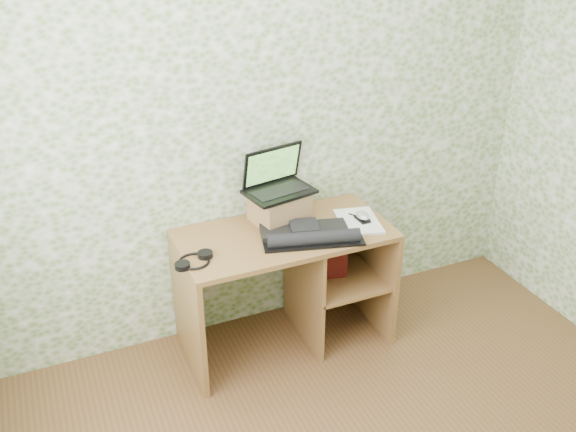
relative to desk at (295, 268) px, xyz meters
name	(u,v)px	position (x,y,z in m)	size (l,w,h in m)	color
wall_back	(263,122)	(-0.08, 0.28, 0.82)	(3.50, 3.50, 0.00)	white
desk	(295,268)	(0.00, 0.00, 0.00)	(1.20, 0.60, 0.75)	brown
riser	(279,207)	(-0.05, 0.12, 0.36)	(0.29, 0.25, 0.18)	brown
laptop	(277,181)	(-0.05, 0.16, 0.50)	(0.42, 0.33, 0.25)	black
keyboard	(308,234)	(0.02, -0.14, 0.30)	(0.56, 0.40, 0.08)	black
headphones	(194,261)	(-0.63, -0.13, 0.28)	(0.22, 0.22, 0.03)	black
notepad	(358,221)	(0.36, -0.09, 0.28)	(0.22, 0.32, 0.01)	silver
mouse	(362,217)	(0.38, -0.09, 0.30)	(0.07, 0.11, 0.04)	silver
pen	(359,217)	(0.38, -0.06, 0.29)	(0.01, 0.01, 0.14)	black
red_box	(327,256)	(0.19, -0.03, 0.05)	(0.24, 0.08, 0.29)	maroon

